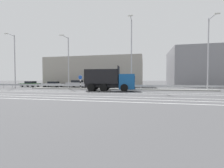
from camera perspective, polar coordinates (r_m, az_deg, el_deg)
ground_plane at (r=22.39m, az=0.09°, el=-2.47°), size 320.00×320.00×0.00m
lane_strip_0 at (r=19.78m, az=-2.06°, el=-3.02°), size 54.24×0.16×0.01m
lane_strip_1 at (r=18.01m, az=-3.49°, el=-3.49°), size 54.24×0.16×0.01m
lane_strip_2 at (r=14.86m, az=-6.95°, el=-4.62°), size 54.24×0.16×0.01m
lane_strip_3 at (r=13.31m, az=-9.30°, el=-5.37°), size 54.24×0.16×0.01m
lane_strip_4 at (r=11.93m, az=-11.96°, el=-6.21°), size 54.24×0.16×0.01m
median_island at (r=24.14m, az=0.98°, el=-1.95°), size 29.83×1.10×0.18m
median_guardrail at (r=24.99m, az=1.37°, el=-0.72°), size 54.24×0.09×0.78m
dump_truck at (r=21.35m, az=1.47°, el=0.72°), size 7.30×3.05×3.54m
median_road_sign at (r=25.90m, az=-11.96°, el=0.86°), size 0.76×0.16×2.38m
street_lamp_0 at (r=33.57m, az=-33.21°, el=7.89°), size 0.70×1.91×9.89m
street_lamp_1 at (r=27.08m, az=-16.43°, el=8.66°), size 0.71×2.44×8.85m
street_lamp_2 at (r=24.14m, az=7.39°, el=12.13°), size 0.70×2.41×10.95m
street_lamp_3 at (r=25.51m, az=32.92°, el=10.46°), size 0.71×2.30×10.26m
parked_car_0 at (r=37.83m, az=-28.70°, el=0.02°), size 4.32×2.02×1.25m
parked_car_1 at (r=34.42m, az=-21.55°, el=-0.05°), size 4.55×2.01×1.21m
parked_car_2 at (r=31.13m, az=-12.91°, el=0.07°), size 4.64×2.16×1.48m
parked_car_3 at (r=29.34m, az=-2.89°, el=-0.01°), size 4.29×2.17×1.47m
background_building_0 at (r=40.59m, az=-5.16°, el=4.31°), size 23.20×14.79×6.93m
background_building_1 at (r=46.14m, az=35.64°, el=5.20°), size 23.31×12.96×9.38m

